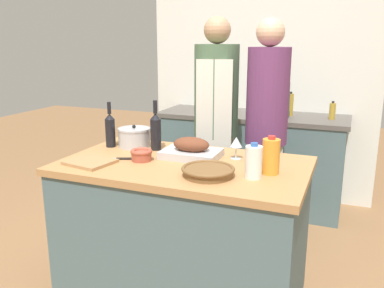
% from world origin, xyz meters
% --- Properties ---
extents(kitchen_island, '(1.40, 0.83, 0.87)m').
position_xyz_m(kitchen_island, '(0.00, 0.00, 0.44)').
color(kitchen_island, '#4C666B').
rests_on(kitchen_island, ground_plane).
extents(back_counter, '(1.75, 0.60, 0.89)m').
position_xyz_m(back_counter, '(0.00, 1.64, 0.44)').
color(back_counter, '#4C666B').
rests_on(back_counter, ground_plane).
extents(back_wall, '(2.25, 0.10, 2.55)m').
position_xyz_m(back_wall, '(0.00, 1.99, 1.27)').
color(back_wall, silver).
rests_on(back_wall, ground_plane).
extents(roasting_pan, '(0.34, 0.25, 0.12)m').
position_xyz_m(roasting_pan, '(0.00, 0.11, 0.92)').
color(roasting_pan, '#BCBCC1').
rests_on(roasting_pan, kitchen_island).
extents(wicker_basket, '(0.28, 0.28, 0.05)m').
position_xyz_m(wicker_basket, '(0.21, -0.18, 0.90)').
color(wicker_basket, brown).
rests_on(wicker_basket, kitchen_island).
extents(cutting_board, '(0.28, 0.25, 0.02)m').
position_xyz_m(cutting_board, '(-0.49, -0.22, 0.88)').
color(cutting_board, '#AD7F51').
rests_on(cutting_board, kitchen_island).
extents(stock_pot, '(0.21, 0.21, 0.15)m').
position_xyz_m(stock_pot, '(-0.44, 0.21, 0.93)').
color(stock_pot, '#B7B7BC').
rests_on(stock_pot, kitchen_island).
extents(mixing_bowl, '(0.13, 0.13, 0.07)m').
position_xyz_m(mixing_bowl, '(-0.24, -0.06, 0.91)').
color(mixing_bowl, '#A84C38').
rests_on(mixing_bowl, kitchen_island).
extents(juice_jug, '(0.09, 0.09, 0.20)m').
position_xyz_m(juice_jug, '(0.50, -0.02, 0.97)').
color(juice_jug, orange).
rests_on(juice_jug, kitchen_island).
extents(milk_jug, '(0.09, 0.09, 0.18)m').
position_xyz_m(milk_jug, '(0.43, -0.12, 0.96)').
color(milk_jug, white).
rests_on(milk_jug, kitchen_island).
extents(wine_bottle_green, '(0.07, 0.07, 0.32)m').
position_xyz_m(wine_bottle_green, '(-0.28, 0.20, 1.00)').
color(wine_bottle_green, black).
rests_on(wine_bottle_green, kitchen_island).
extents(wine_bottle_dark, '(0.06, 0.06, 0.30)m').
position_xyz_m(wine_bottle_dark, '(-0.59, 0.16, 0.99)').
color(wine_bottle_dark, black).
rests_on(wine_bottle_dark, kitchen_island).
extents(wine_glass_left, '(0.07, 0.07, 0.13)m').
position_xyz_m(wine_glass_left, '(0.26, 0.18, 0.97)').
color(wine_glass_left, silver).
rests_on(wine_glass_left, kitchen_island).
extents(knife_chef, '(0.29, 0.15, 0.01)m').
position_xyz_m(knife_chef, '(-0.42, -0.10, 0.87)').
color(knife_chef, '#B7B7BC').
rests_on(knife_chef, kitchen_island).
extents(stand_mixer, '(0.18, 0.14, 0.31)m').
position_xyz_m(stand_mixer, '(0.26, 1.55, 1.01)').
color(stand_mixer, '#333842').
rests_on(stand_mixer, back_counter).
extents(condiment_bottle_tall, '(0.05, 0.05, 0.22)m').
position_xyz_m(condiment_bottle_tall, '(0.34, 1.68, 0.99)').
color(condiment_bottle_tall, '#B28E2D').
rests_on(condiment_bottle_tall, back_counter).
extents(condiment_bottle_short, '(0.05, 0.05, 0.20)m').
position_xyz_m(condiment_bottle_short, '(0.13, 1.69, 0.98)').
color(condiment_bottle_short, '#332D28').
rests_on(condiment_bottle_short, back_counter).
extents(condiment_bottle_extra, '(0.05, 0.05, 0.16)m').
position_xyz_m(condiment_bottle_extra, '(0.71, 1.63, 0.96)').
color(condiment_bottle_extra, '#B28E2D').
rests_on(condiment_bottle_extra, back_counter).
extents(person_cook_aproned, '(0.34, 0.36, 1.73)m').
position_xyz_m(person_cook_aproned, '(-0.11, 0.89, 0.96)').
color(person_cook_aproned, beige).
rests_on(person_cook_aproned, ground_plane).
extents(person_cook_guest, '(0.30, 0.30, 1.71)m').
position_xyz_m(person_cook_guest, '(0.30, 0.83, 0.96)').
color(person_cook_guest, beige).
rests_on(person_cook_guest, ground_plane).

